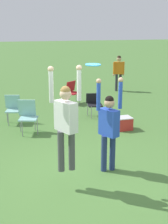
# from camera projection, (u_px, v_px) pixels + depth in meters

# --- Properties ---
(ground_plane) EXTENTS (120.00, 120.00, 0.00)m
(ground_plane) POSITION_uv_depth(u_px,v_px,m) (83.00, 177.00, 6.32)
(ground_plane) COLOR #4C7A38
(person_jumping) EXTENTS (0.60, 0.49, 1.95)m
(person_jumping) POSITION_uv_depth(u_px,v_px,m) (66.00, 118.00, 5.55)
(person_jumping) COLOR #4C4C51
(person_jumping) RESTS_ON ground_plane
(person_defending) EXTENTS (0.57, 0.47, 1.97)m
(person_defending) POSITION_uv_depth(u_px,v_px,m) (109.00, 124.00, 6.34)
(person_defending) COLOR navy
(person_defending) RESTS_ON ground_plane
(frisbee) EXTENTS (0.28, 0.28, 0.03)m
(frisbee) POSITION_uv_depth(u_px,v_px,m) (93.00, 65.00, 5.48)
(frisbee) COLOR #2D9EDB
(camping_chair_0) EXTENTS (0.55, 0.59, 0.77)m
(camping_chair_0) POSITION_uv_depth(u_px,v_px,m) (94.00, 103.00, 10.48)
(camping_chair_0) COLOR gray
(camping_chair_0) RESTS_ON ground_plane
(camping_chair_3) EXTENTS (0.63, 0.68, 0.94)m
(camping_chair_3) POSITION_uv_depth(u_px,v_px,m) (28.00, 114.00, 8.84)
(camping_chair_3) COLOR gray
(camping_chair_3) RESTS_ON ground_plane
(camping_chair_4) EXTENTS (0.71, 0.78, 0.86)m
(camping_chair_4) POSITION_uv_depth(u_px,v_px,m) (72.00, 91.00, 12.20)
(camping_chair_4) COLOR gray
(camping_chair_4) RESTS_ON ground_plane
(camping_chair_5) EXTENTS (0.58, 0.62, 0.88)m
(camping_chair_5) POSITION_uv_depth(u_px,v_px,m) (13.00, 107.00, 9.76)
(camping_chair_5) COLOR gray
(camping_chair_5) RESTS_ON ground_plane
(person_spectator_near) EXTENTS (0.59, 0.38, 1.65)m
(person_spectator_near) POSITION_uv_depth(u_px,v_px,m) (119.00, 70.00, 14.50)
(person_spectator_near) COLOR #2D2D38
(person_spectator_near) RESTS_ON ground_plane
(cooler_box) EXTENTS (0.46, 0.40, 0.38)m
(cooler_box) POSITION_uv_depth(u_px,v_px,m) (123.00, 123.00, 9.18)
(cooler_box) COLOR red
(cooler_box) RESTS_ON ground_plane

